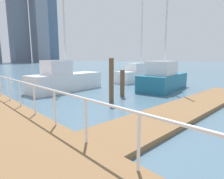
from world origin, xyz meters
TOP-DOWN VIEW (x-y plane):
  - ground_plane at (0.00, 20.00)m, footprint 300.00×300.00m
  - floating_dock at (3.19, 9.85)m, footprint 13.38×2.00m
  - boardwalk_railing at (-3.15, 8.11)m, footprint 0.06×27.92m
  - dock_piling_0 at (2.83, 14.10)m, footprint 0.28×0.28m
  - dock_piling_1 at (1.23, 13.41)m, footprint 0.26×0.26m
  - moored_boat_0 at (1.29, 18.50)m, footprint 5.87×2.57m
  - moored_boat_3 at (10.09, 18.30)m, footprint 6.84×2.12m
  - moored_boat_4 at (6.97, 13.68)m, footprint 5.59×3.00m
  - skyline_tower_5 at (46.17, 129.14)m, footprint 7.92×11.95m
  - skyline_tower_6 at (59.68, 142.11)m, footprint 10.13×6.29m

SIDE VIEW (x-z plane):
  - ground_plane at x=0.00m, z-range 0.00..0.00m
  - floating_dock at x=3.19m, z-range 0.00..0.18m
  - moored_boat_3 at x=10.09m, z-range -3.30..4.77m
  - moored_boat_0 at x=1.29m, z-range -2.39..4.05m
  - dock_piling_0 at x=2.83m, z-range 0.00..1.67m
  - moored_boat_4 at x=6.97m, z-range -3.57..5.30m
  - dock_piling_1 at x=1.23m, z-range 0.00..2.39m
  - boardwalk_railing at x=-3.15m, z-range 0.69..1.77m
  - skyline_tower_6 at x=59.68m, z-range 0.00..59.35m
  - skyline_tower_5 at x=46.17m, z-range 0.00..75.85m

